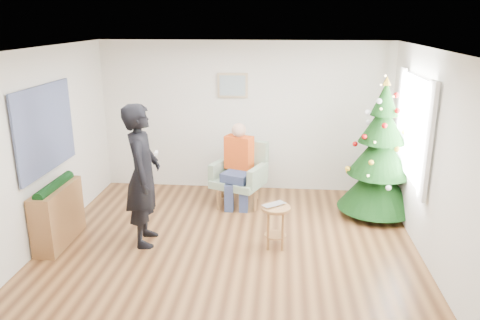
# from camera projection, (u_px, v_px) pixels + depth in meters

# --- Properties ---
(floor) EXTENTS (5.00, 5.00, 0.00)m
(floor) POSITION_uv_depth(u_px,v_px,m) (228.00, 253.00, 6.13)
(floor) COLOR brown
(floor) RESTS_ON ground
(ceiling) EXTENTS (5.00, 5.00, 0.00)m
(ceiling) POSITION_uv_depth(u_px,v_px,m) (227.00, 50.00, 5.37)
(ceiling) COLOR white
(ceiling) RESTS_ON wall_back
(wall_back) EXTENTS (5.00, 0.00, 5.00)m
(wall_back) POSITION_uv_depth(u_px,v_px,m) (244.00, 117.00, 8.13)
(wall_back) COLOR silver
(wall_back) RESTS_ON floor
(wall_front) EXTENTS (5.00, 0.00, 5.00)m
(wall_front) POSITION_uv_depth(u_px,v_px,m) (186.00, 259.00, 3.37)
(wall_front) COLOR silver
(wall_front) RESTS_ON floor
(wall_left) EXTENTS (0.00, 5.00, 5.00)m
(wall_left) POSITION_uv_depth(u_px,v_px,m) (33.00, 153.00, 5.97)
(wall_left) COLOR silver
(wall_left) RESTS_ON floor
(wall_right) EXTENTS (0.00, 5.00, 5.00)m
(wall_right) POSITION_uv_depth(u_px,v_px,m) (437.00, 164.00, 5.53)
(wall_right) COLOR silver
(wall_right) RESTS_ON floor
(window_panel) EXTENTS (0.04, 1.30, 1.40)m
(window_panel) POSITION_uv_depth(u_px,v_px,m) (414.00, 128.00, 6.42)
(window_panel) COLOR white
(window_panel) RESTS_ON wall_right
(curtains) EXTENTS (0.05, 1.75, 1.50)m
(curtains) POSITION_uv_depth(u_px,v_px,m) (412.00, 128.00, 6.43)
(curtains) COLOR white
(curtains) RESTS_ON wall_right
(christmas_tree) EXTENTS (1.19, 1.19, 2.15)m
(christmas_tree) POSITION_uv_depth(u_px,v_px,m) (380.00, 155.00, 7.07)
(christmas_tree) COLOR #3F2816
(christmas_tree) RESTS_ON floor
(stool) EXTENTS (0.39, 0.39, 0.58)m
(stool) POSITION_uv_depth(u_px,v_px,m) (276.00, 227.00, 6.22)
(stool) COLOR brown
(stool) RESTS_ON floor
(laptop) EXTENTS (0.38, 0.36, 0.03)m
(laptop) POSITION_uv_depth(u_px,v_px,m) (276.00, 206.00, 6.13)
(laptop) COLOR silver
(laptop) RESTS_ON stool
(armchair) EXTENTS (0.96, 0.95, 1.02)m
(armchair) POSITION_uv_depth(u_px,v_px,m) (240.00, 181.00, 7.70)
(armchair) COLOR gray
(armchair) RESTS_ON floor
(seated_person) EXTENTS (0.56, 0.71, 1.34)m
(seated_person) POSITION_uv_depth(u_px,v_px,m) (238.00, 164.00, 7.55)
(seated_person) COLOR navy
(seated_person) RESTS_ON armchair
(standing_man) EXTENTS (0.56, 0.76, 1.92)m
(standing_man) POSITION_uv_depth(u_px,v_px,m) (143.00, 175.00, 6.18)
(standing_man) COLOR black
(standing_man) RESTS_ON floor
(game_controller) EXTENTS (0.05, 0.13, 0.04)m
(game_controller) POSITION_uv_depth(u_px,v_px,m) (156.00, 153.00, 6.04)
(game_controller) COLOR white
(game_controller) RESTS_ON standing_man
(console) EXTENTS (0.31, 1.00, 0.80)m
(console) POSITION_uv_depth(u_px,v_px,m) (58.00, 215.00, 6.32)
(console) COLOR brown
(console) RESTS_ON floor
(garland) EXTENTS (0.14, 0.90, 0.14)m
(garland) POSITION_uv_depth(u_px,v_px,m) (54.00, 186.00, 6.20)
(garland) COLOR black
(garland) RESTS_ON console
(tapestry) EXTENTS (0.03, 1.50, 1.15)m
(tapestry) POSITION_uv_depth(u_px,v_px,m) (45.00, 129.00, 6.18)
(tapestry) COLOR black
(tapestry) RESTS_ON wall_left
(framed_picture) EXTENTS (0.52, 0.05, 0.42)m
(framed_picture) POSITION_uv_depth(u_px,v_px,m) (233.00, 85.00, 7.95)
(framed_picture) COLOR tan
(framed_picture) RESTS_ON wall_back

